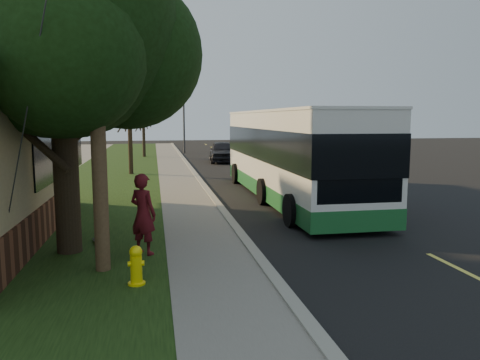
% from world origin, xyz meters
% --- Properties ---
extents(ground, '(120.00, 120.00, 0.00)m').
position_xyz_m(ground, '(0.00, 0.00, 0.00)').
color(ground, black).
rests_on(ground, ground).
extents(road, '(8.00, 80.00, 0.01)m').
position_xyz_m(road, '(4.00, 10.00, 0.01)').
color(road, black).
rests_on(road, ground).
extents(curb, '(0.25, 80.00, 0.12)m').
position_xyz_m(curb, '(0.00, 10.00, 0.06)').
color(curb, gray).
rests_on(curb, ground).
extents(sidewalk, '(2.00, 80.00, 0.08)m').
position_xyz_m(sidewalk, '(-1.00, 10.00, 0.04)').
color(sidewalk, slate).
rests_on(sidewalk, ground).
extents(grass_verge, '(5.00, 80.00, 0.07)m').
position_xyz_m(grass_verge, '(-4.50, 10.00, 0.04)').
color(grass_verge, black).
rests_on(grass_verge, ground).
extents(fire_hydrant, '(0.32, 0.32, 0.74)m').
position_xyz_m(fire_hydrant, '(-2.60, 0.00, 0.43)').
color(fire_hydrant, yellow).
rests_on(fire_hydrant, grass_verge).
extents(utility_pole, '(2.86, 3.21, 9.07)m').
position_xyz_m(utility_pole, '(-3.31, 0.99, 4.63)').
color(utility_pole, '#473321').
rests_on(utility_pole, ground).
extents(leafy_tree, '(6.30, 6.00, 7.80)m').
position_xyz_m(leafy_tree, '(-4.17, 2.65, 5.17)').
color(leafy_tree, black).
rests_on(leafy_tree, grass_verge).
extents(bare_tree_near, '(1.38, 1.21, 4.31)m').
position_xyz_m(bare_tree_near, '(-3.50, 18.00, 2.15)').
color(bare_tree_near, black).
rests_on(bare_tree_near, grass_verge).
extents(bare_tree_far, '(1.38, 1.21, 4.03)m').
position_xyz_m(bare_tree_far, '(-3.00, 30.00, 2.00)').
color(bare_tree_far, black).
rests_on(bare_tree_far, grass_verge).
extents(traffic_signal, '(0.18, 0.22, 5.50)m').
position_xyz_m(traffic_signal, '(0.50, 34.00, 3.16)').
color(traffic_signal, '#2D2D30').
rests_on(traffic_signal, ground).
extents(transit_bus, '(2.94, 12.75, 3.45)m').
position_xyz_m(transit_bus, '(2.99, 8.89, 1.84)').
color(transit_bus, silver).
rests_on(transit_bus, ground).
extents(skateboarder, '(0.80, 0.77, 1.85)m').
position_xyz_m(skateboarder, '(-2.50, 2.00, 0.99)').
color(skateboarder, '#511016').
rests_on(skateboarder, grass_verge).
extents(skateboard_main, '(0.38, 0.73, 0.07)m').
position_xyz_m(skateboard_main, '(-3.63, 3.11, 0.12)').
color(skateboard_main, black).
rests_on(skateboard_main, grass_verge).
extents(distant_car, '(2.20, 4.64, 1.53)m').
position_xyz_m(distant_car, '(2.65, 24.91, 0.77)').
color(distant_car, black).
rests_on(distant_car, ground).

